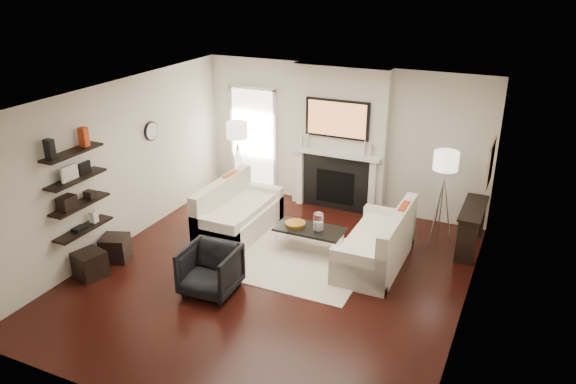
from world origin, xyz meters
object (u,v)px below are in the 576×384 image
at_px(loveseat_left_base, 240,222).
at_px(loveseat_right_base, 374,252).
at_px(coffee_table, 309,229).
at_px(ottoman_near, 115,248).
at_px(armchair, 210,268).
at_px(lamp_left_shade, 237,130).
at_px(lamp_right_shade, 446,161).

relative_size(loveseat_left_base, loveseat_right_base, 1.00).
xyz_separation_m(loveseat_left_base, coffee_table, (1.37, -0.13, 0.19)).
xyz_separation_m(loveseat_left_base, ottoman_near, (-1.31, -1.66, -0.01)).
bearing_deg(armchair, loveseat_left_base, 103.67).
distance_m(loveseat_left_base, lamp_left_shade, 1.87).
bearing_deg(lamp_left_shade, loveseat_left_base, -60.38).
xyz_separation_m(loveseat_right_base, armchair, (-1.89, -1.74, 0.17)).
bearing_deg(coffee_table, lamp_left_shade, 146.76).
bearing_deg(lamp_left_shade, armchair, -67.75).
relative_size(loveseat_right_base, armchair, 2.37).
height_order(coffee_table, ottoman_near, coffee_table).
bearing_deg(lamp_right_shade, coffee_table, -146.33).
bearing_deg(lamp_left_shade, lamp_right_shade, -1.88).
xyz_separation_m(loveseat_right_base, lamp_left_shade, (-3.14, 1.31, 1.24)).
distance_m(armchair, lamp_right_shade, 4.09).
bearing_deg(loveseat_right_base, loveseat_left_base, 177.99).
bearing_deg(loveseat_left_base, coffee_table, -5.44).
height_order(loveseat_left_base, lamp_left_shade, lamp_left_shade).
height_order(loveseat_left_base, ottoman_near, loveseat_left_base).
height_order(loveseat_right_base, coffee_table, same).
relative_size(coffee_table, armchair, 1.45).
bearing_deg(armchair, coffee_table, 61.16).
bearing_deg(loveseat_left_base, loveseat_right_base, -2.01).
relative_size(coffee_table, lamp_right_shade, 2.75).
xyz_separation_m(coffee_table, armchair, (-0.82, -1.70, -0.02)).
bearing_deg(ottoman_near, armchair, -5.03).
height_order(loveseat_right_base, lamp_left_shade, lamp_left_shade).
bearing_deg(loveseat_right_base, armchair, -137.41).
relative_size(coffee_table, lamp_left_shade, 2.75).
height_order(lamp_left_shade, lamp_right_shade, same).
height_order(lamp_right_shade, ottoman_near, lamp_right_shade).
distance_m(loveseat_right_base, lamp_left_shade, 3.62).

